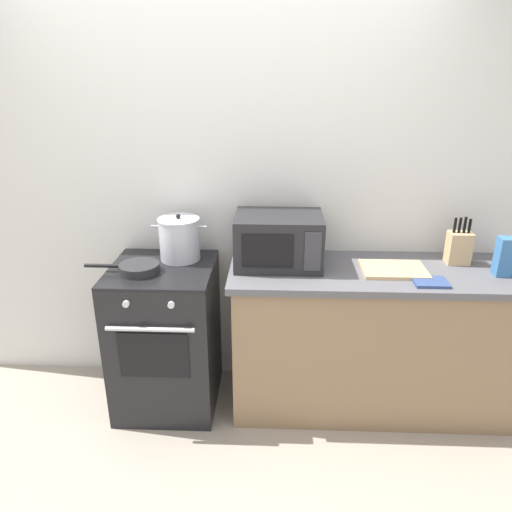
{
  "coord_description": "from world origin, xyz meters",
  "views": [
    {
      "loc": [
        0.31,
        -1.93,
        1.99
      ],
      "look_at": [
        0.2,
        0.6,
        1.0
      ],
      "focal_mm": 33.52,
      "sensor_mm": 36.0,
      "label": 1
    }
  ],
  "objects_px": {
    "stove": "(166,336)",
    "frying_pan": "(138,268)",
    "pasta_box": "(504,257)",
    "cutting_board": "(393,270)",
    "oven_mitt": "(430,282)",
    "stock_pot": "(180,239)",
    "knife_block": "(459,247)",
    "microwave": "(279,240)"
  },
  "relations": [
    {
      "from": "microwave",
      "to": "pasta_box",
      "type": "bearing_deg",
      "value": -4.98
    },
    {
      "from": "cutting_board",
      "to": "knife_block",
      "type": "distance_m",
      "value": 0.43
    },
    {
      "from": "frying_pan",
      "to": "microwave",
      "type": "xyz_separation_m",
      "value": [
        0.79,
        0.15,
        0.12
      ]
    },
    {
      "from": "stock_pot",
      "to": "knife_block",
      "type": "relative_size",
      "value": 1.16
    },
    {
      "from": "stove",
      "to": "cutting_board",
      "type": "distance_m",
      "value": 1.42
    },
    {
      "from": "pasta_box",
      "to": "oven_mitt",
      "type": "distance_m",
      "value": 0.45
    },
    {
      "from": "stove",
      "to": "microwave",
      "type": "height_order",
      "value": "microwave"
    },
    {
      "from": "cutting_board",
      "to": "pasta_box",
      "type": "distance_m",
      "value": 0.59
    },
    {
      "from": "stove",
      "to": "cutting_board",
      "type": "xyz_separation_m",
      "value": [
        1.34,
        0.0,
        0.47
      ]
    },
    {
      "from": "frying_pan",
      "to": "cutting_board",
      "type": "relative_size",
      "value": 1.18
    },
    {
      "from": "stock_pot",
      "to": "cutting_board",
      "type": "relative_size",
      "value": 0.92
    },
    {
      "from": "cutting_board",
      "to": "oven_mitt",
      "type": "height_order",
      "value": "cutting_board"
    },
    {
      "from": "frying_pan",
      "to": "cutting_board",
      "type": "height_order",
      "value": "frying_pan"
    },
    {
      "from": "stock_pot",
      "to": "oven_mitt",
      "type": "xyz_separation_m",
      "value": [
        1.41,
        -0.3,
        -0.12
      ]
    },
    {
      "from": "microwave",
      "to": "cutting_board",
      "type": "height_order",
      "value": "microwave"
    },
    {
      "from": "stove",
      "to": "cutting_board",
      "type": "height_order",
      "value": "cutting_board"
    },
    {
      "from": "stove",
      "to": "frying_pan",
      "type": "bearing_deg",
      "value": -147.11
    },
    {
      "from": "stove",
      "to": "oven_mitt",
      "type": "height_order",
      "value": "oven_mitt"
    },
    {
      "from": "stove",
      "to": "oven_mitt",
      "type": "bearing_deg",
      "value": -6.06
    },
    {
      "from": "stove",
      "to": "frying_pan",
      "type": "relative_size",
      "value": 2.16
    },
    {
      "from": "stock_pot",
      "to": "knife_block",
      "type": "xyz_separation_m",
      "value": [
        1.65,
        0.0,
        -0.03
      ]
    },
    {
      "from": "microwave",
      "to": "knife_block",
      "type": "height_order",
      "value": "microwave"
    },
    {
      "from": "cutting_board",
      "to": "pasta_box",
      "type": "bearing_deg",
      "value": -2.94
    },
    {
      "from": "frying_pan",
      "to": "cutting_board",
      "type": "bearing_deg",
      "value": 2.91
    },
    {
      "from": "cutting_board",
      "to": "knife_block",
      "type": "xyz_separation_m",
      "value": [
        0.4,
        0.14,
        0.09
      ]
    },
    {
      "from": "frying_pan",
      "to": "microwave",
      "type": "distance_m",
      "value": 0.82
    },
    {
      "from": "frying_pan",
      "to": "knife_block",
      "type": "distance_m",
      "value": 1.86
    },
    {
      "from": "microwave",
      "to": "pasta_box",
      "type": "distance_m",
      "value": 1.24
    },
    {
      "from": "microwave",
      "to": "oven_mitt",
      "type": "relative_size",
      "value": 2.78
    },
    {
      "from": "frying_pan",
      "to": "pasta_box",
      "type": "bearing_deg",
      "value": 1.23
    },
    {
      "from": "stove",
      "to": "microwave",
      "type": "xyz_separation_m",
      "value": [
        0.68,
        0.08,
        0.61
      ]
    },
    {
      "from": "frying_pan",
      "to": "cutting_board",
      "type": "xyz_separation_m",
      "value": [
        1.45,
        0.07,
        -0.02
      ]
    },
    {
      "from": "oven_mitt",
      "to": "stove",
      "type": "bearing_deg",
      "value": 173.94
    },
    {
      "from": "stove",
      "to": "frying_pan",
      "type": "xyz_separation_m",
      "value": [
        -0.11,
        -0.07,
        0.48
      ]
    },
    {
      "from": "stock_pot",
      "to": "oven_mitt",
      "type": "bearing_deg",
      "value": -12.01
    },
    {
      "from": "microwave",
      "to": "pasta_box",
      "type": "relative_size",
      "value": 2.27
    },
    {
      "from": "stove",
      "to": "pasta_box",
      "type": "height_order",
      "value": "pasta_box"
    },
    {
      "from": "frying_pan",
      "to": "oven_mitt",
      "type": "bearing_deg",
      "value": -3.08
    },
    {
      "from": "pasta_box",
      "to": "oven_mitt",
      "type": "bearing_deg",
      "value": -162.91
    },
    {
      "from": "cutting_board",
      "to": "knife_block",
      "type": "height_order",
      "value": "knife_block"
    },
    {
      "from": "stove",
      "to": "pasta_box",
      "type": "relative_size",
      "value": 4.18
    },
    {
      "from": "microwave",
      "to": "knife_block",
      "type": "relative_size",
      "value": 1.76
    }
  ]
}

